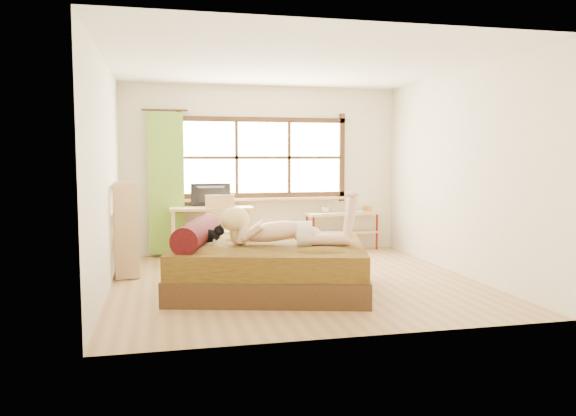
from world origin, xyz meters
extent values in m
plane|color=#9E754C|center=(0.00, 0.00, 0.00)|extent=(4.50, 4.50, 0.00)
plane|color=white|center=(0.00, 0.00, 2.70)|extent=(4.50, 4.50, 0.00)
plane|color=silver|center=(0.00, 2.25, 1.35)|extent=(4.50, 0.00, 4.50)
plane|color=silver|center=(0.00, -2.25, 1.35)|extent=(4.50, 0.00, 4.50)
plane|color=silver|center=(-2.25, 0.00, 1.35)|extent=(0.00, 4.50, 4.50)
plane|color=silver|center=(2.25, 0.00, 1.35)|extent=(0.00, 4.50, 4.50)
cube|color=#FFEDBF|center=(0.00, 2.25, 1.55)|extent=(2.60, 0.01, 1.30)
cube|color=tan|center=(0.00, 2.17, 0.88)|extent=(2.80, 0.16, 0.04)
cube|color=#577E22|center=(-1.55, 2.13, 1.15)|extent=(0.55, 0.10, 2.20)
cube|color=#321A0F|center=(-0.39, -0.41, 0.14)|extent=(2.56, 2.25, 0.27)
cube|color=#3B250D|center=(-0.39, -0.41, 0.41)|extent=(2.51, 2.21, 0.27)
cylinder|color=#32080A|center=(-1.22, -0.19, 0.68)|extent=(0.68, 1.52, 0.31)
cube|color=tan|center=(-0.87, 1.95, 0.77)|extent=(1.29, 0.63, 0.04)
cube|color=tan|center=(-1.46, 1.74, 0.38)|extent=(0.05, 0.05, 0.76)
cube|color=tan|center=(-0.30, 1.69, 0.38)|extent=(0.05, 0.05, 0.76)
cube|color=tan|center=(-1.44, 2.21, 0.38)|extent=(0.05, 0.05, 0.76)
cube|color=tan|center=(-0.28, 2.16, 0.38)|extent=(0.05, 0.05, 0.76)
imported|color=black|center=(-0.87, 2.00, 0.97)|extent=(0.62, 0.11, 0.36)
cube|color=tan|center=(-0.77, 1.50, 0.46)|extent=(0.46, 0.46, 0.04)
cube|color=tan|center=(-0.76, 1.70, 0.74)|extent=(0.44, 0.06, 0.51)
cube|color=tan|center=(-0.97, 1.32, 0.22)|extent=(0.04, 0.04, 0.44)
cube|color=tan|center=(-0.59, 1.30, 0.22)|extent=(0.04, 0.04, 0.44)
cube|color=tan|center=(-0.95, 1.70, 0.22)|extent=(0.04, 0.04, 0.44)
cube|color=tan|center=(-0.57, 1.68, 0.22)|extent=(0.04, 0.04, 0.44)
cube|color=tan|center=(1.31, 2.07, 0.62)|extent=(1.32, 0.54, 0.04)
cube|color=tan|center=(1.31, 2.07, 0.30)|extent=(1.32, 0.54, 0.03)
cylinder|color=#691409|center=(0.75, 1.84, 0.32)|extent=(0.04, 0.04, 0.64)
cylinder|color=#691409|center=(1.91, 2.04, 0.32)|extent=(0.04, 0.04, 0.64)
cylinder|color=#691409|center=(0.71, 2.10, 0.32)|extent=(0.04, 0.04, 0.64)
cylinder|color=#691409|center=(1.87, 2.30, 0.32)|extent=(0.04, 0.04, 0.64)
cube|color=#C37C30|center=(1.79, 2.15, 0.69)|extent=(0.12, 0.12, 0.09)
imported|color=gray|center=(1.01, 2.07, 0.69)|extent=(0.14, 0.14, 0.10)
imported|color=gray|center=(1.51, 2.07, 0.65)|extent=(0.19, 0.24, 0.02)
cube|color=tan|center=(-2.08, 0.79, 0.05)|extent=(0.33, 0.52, 0.03)
cube|color=tan|center=(-2.08, 0.79, 0.43)|extent=(0.33, 0.52, 0.03)
cube|color=tan|center=(-2.08, 0.79, 0.81)|extent=(0.33, 0.52, 0.03)
cube|color=tan|center=(-2.08, 0.79, 1.19)|extent=(0.33, 0.52, 0.03)
cube|color=tan|center=(-2.06, 0.54, 0.62)|extent=(0.30, 0.05, 1.22)
cube|color=tan|center=(-2.10, 1.04, 0.62)|extent=(0.30, 0.05, 1.22)
camera|label=1|loc=(-1.62, -6.78, 1.58)|focal=35.00mm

